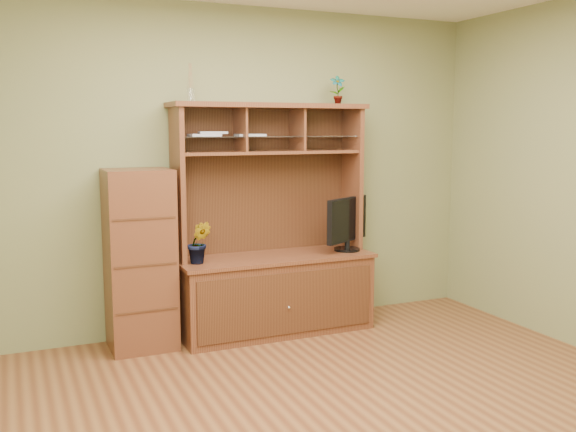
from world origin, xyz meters
TOP-DOWN VIEW (x-y plane):
  - room at (0.00, 0.00)m, footprint 4.54×4.04m
  - media_hutch at (0.24, 1.73)m, footprint 1.66×0.61m
  - monitor at (0.89, 1.65)m, footprint 0.52×0.34m
  - orchid_plant at (-0.42, 1.65)m, footprint 0.22×0.20m
  - top_plant at (0.87, 1.80)m, footprint 0.15×0.12m
  - reed_diffuser at (-0.42, 1.81)m, footprint 0.06×0.06m
  - magazines at (-0.17, 1.80)m, footprint 0.62×0.20m
  - side_cabinet at (-0.86, 1.76)m, footprint 0.50×0.45m

SIDE VIEW (x-z plane):
  - media_hutch at x=0.24m, z-range -0.43..1.47m
  - side_cabinet at x=-0.86m, z-range 0.00..1.39m
  - orchid_plant at x=-0.42m, z-range 0.65..0.99m
  - monitor at x=0.89m, z-range 0.66..1.12m
  - room at x=0.00m, z-range -0.02..2.72m
  - magazines at x=-0.17m, z-range 1.63..1.67m
  - reed_diffuser at x=-0.42m, z-range 1.87..2.16m
  - top_plant at x=0.87m, z-range 1.90..2.15m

